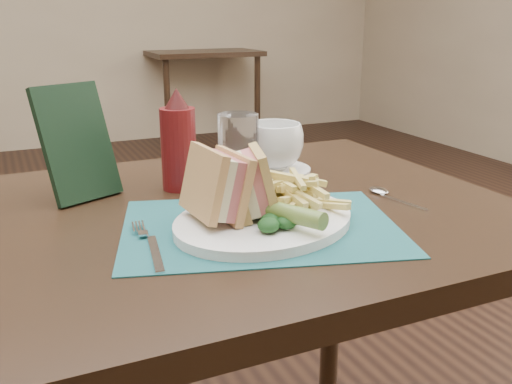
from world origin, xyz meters
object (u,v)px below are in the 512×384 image
at_px(sandwich_half_a, 203,186).
at_px(sandwich_half_b, 237,183).
at_px(coffee_cup, 274,146).
at_px(table_bg_right, 201,95).
at_px(saucer, 274,170).
at_px(ketchup_bottle, 178,139).
at_px(drinking_glass, 238,148).
at_px(check_presenter, 77,143).
at_px(placemat, 260,227).
at_px(plate, 264,221).

bearing_deg(sandwich_half_a, sandwich_half_b, 1.26).
bearing_deg(coffee_cup, table_bg_right, 73.22).
relative_size(saucer, ketchup_bottle, 0.81).
xyz_separation_m(table_bg_right, drinking_glass, (-1.20, -3.71, 0.44)).
bearing_deg(check_presenter, placemat, -73.74).
bearing_deg(check_presenter, saucer, -23.74).
xyz_separation_m(plate, coffee_cup, (0.15, 0.27, 0.05)).
bearing_deg(placemat, saucer, 60.13).
bearing_deg(plate, check_presenter, 109.43).
bearing_deg(coffee_cup, drinking_glass, -167.40).
height_order(plate, coffee_cup, coffee_cup).
relative_size(coffee_cup, ketchup_bottle, 0.63).
xyz_separation_m(placemat, plate, (0.01, 0.00, 0.01)).
bearing_deg(ketchup_bottle, placemat, -78.01).
distance_m(table_bg_right, placemat, 4.17).
bearing_deg(check_presenter, sandwich_half_b, -75.14).
bearing_deg(check_presenter, coffee_cup, -23.74).
relative_size(sandwich_half_b, ketchup_bottle, 0.55).
relative_size(saucer, drinking_glass, 1.15).
bearing_deg(sandwich_half_a, saucer, 41.78).
bearing_deg(table_bg_right, saucer, -106.78).
bearing_deg(ketchup_bottle, table_bg_right, 70.45).
xyz_separation_m(sandwich_half_b, saucer, (0.18, 0.25, -0.06)).
distance_m(drinking_glass, ketchup_bottle, 0.12).
height_order(sandwich_half_b, saucer, sandwich_half_b).
relative_size(placemat, drinking_glass, 3.20).
distance_m(sandwich_half_a, drinking_glass, 0.28).
bearing_deg(drinking_glass, ketchup_bottle, -177.50).
distance_m(saucer, drinking_glass, 0.11).
height_order(drinking_glass, ketchup_bottle, ketchup_bottle).
relative_size(placemat, saucer, 2.77).
distance_m(placemat, saucer, 0.31).
xyz_separation_m(coffee_cup, drinking_glass, (-0.09, -0.02, 0.01)).
distance_m(sandwich_half_b, saucer, 0.31).
height_order(plate, sandwich_half_a, sandwich_half_a).
xyz_separation_m(sandwich_half_a, sandwich_half_b, (0.06, 0.01, -0.00)).
relative_size(sandwich_half_b, drinking_glass, 0.78).
xyz_separation_m(placemat, drinking_glass, (0.07, 0.25, 0.06)).
height_order(table_bg_right, saucer, saucer).
bearing_deg(plate, ketchup_bottle, 81.59).
bearing_deg(placemat, table_bg_right, 72.25).
xyz_separation_m(placemat, coffee_cup, (0.15, 0.27, 0.06)).
distance_m(sandwich_half_a, saucer, 0.35).
height_order(table_bg_right, sandwich_half_a, sandwich_half_a).
height_order(placemat, check_presenter, check_presenter).
bearing_deg(sandwich_half_a, coffee_cup, 41.78).
relative_size(saucer, check_presenter, 0.74).
bearing_deg(sandwich_half_a, table_bg_right, 66.26).
relative_size(placemat, ketchup_bottle, 2.23).
distance_m(saucer, coffee_cup, 0.05).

